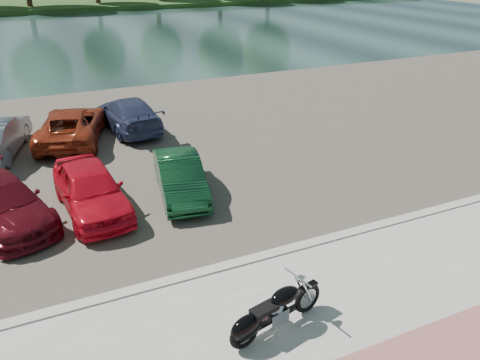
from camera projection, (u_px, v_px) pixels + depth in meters
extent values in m
plane|color=#595447|center=(305.00, 309.00, 10.06)|extent=(200.00, 200.00, 0.00)
cube|color=#9E9C95|center=(332.00, 339.00, 9.21)|extent=(60.00, 6.00, 0.10)
cube|color=#9E9C95|center=(264.00, 257.00, 11.67)|extent=(60.00, 0.30, 0.14)
cube|color=#3F3B33|center=(165.00, 141.00, 19.08)|extent=(60.00, 18.00, 0.04)
cube|color=#172B27|center=(77.00, 37.00, 42.90)|extent=(120.00, 40.00, 0.00)
cube|color=#224016|center=(51.00, 3.00, 69.04)|extent=(120.00, 24.00, 0.60)
torus|color=black|center=(307.00, 298.00, 9.73)|extent=(0.69, 0.27, 0.68)
torus|color=black|center=(244.00, 333.00, 8.83)|extent=(0.69, 0.27, 0.68)
cylinder|color=#B2B2B7|center=(307.00, 298.00, 9.73)|extent=(0.46, 0.16, 0.46)
cylinder|color=#B2B2B7|center=(244.00, 333.00, 8.83)|extent=(0.46, 0.16, 0.46)
cylinder|color=silver|center=(307.00, 291.00, 9.44)|extent=(0.33, 0.12, 0.63)
cylinder|color=silver|center=(300.00, 286.00, 9.59)|extent=(0.33, 0.12, 0.63)
cylinder|color=silver|center=(297.00, 277.00, 9.25)|extent=(0.20, 0.74, 0.04)
sphere|color=silver|center=(301.00, 278.00, 9.33)|extent=(0.19, 0.19, 0.16)
sphere|color=silver|center=(303.00, 277.00, 9.37)|extent=(0.13, 0.13, 0.11)
cube|color=black|center=(308.00, 286.00, 9.59)|extent=(0.47, 0.24, 0.06)
cube|color=black|center=(277.00, 317.00, 9.30)|extent=(1.19, 0.37, 0.08)
cube|color=silver|center=(275.00, 315.00, 9.25)|extent=(0.51, 0.41, 0.34)
cylinder|color=silver|center=(280.00, 305.00, 9.21)|extent=(0.28, 0.23, 0.27)
cylinder|color=silver|center=(272.00, 309.00, 9.10)|extent=(0.28, 0.23, 0.27)
ellipsoid|color=black|center=(285.00, 296.00, 9.21)|extent=(0.74, 0.50, 0.32)
cube|color=black|center=(264.00, 309.00, 8.95)|extent=(0.60, 0.40, 0.10)
ellipsoid|color=black|center=(247.00, 327.00, 8.80)|extent=(0.79, 0.49, 0.50)
cube|color=black|center=(244.00, 331.00, 8.81)|extent=(0.43, 0.27, 0.30)
cylinder|color=silver|center=(258.00, 322.00, 9.25)|extent=(1.09, 0.34, 0.09)
cylinder|color=silver|center=(259.00, 319.00, 9.22)|extent=(1.09, 0.34, 0.09)
cylinder|color=#B2B2B7|center=(277.00, 331.00, 9.16)|extent=(0.06, 0.14, 0.22)
imported|color=#560C16|center=(3.00, 203.00, 12.95)|extent=(3.12, 4.72, 1.27)
imported|color=red|center=(91.00, 189.00, 13.56)|extent=(2.07, 4.29, 1.41)
imported|color=#103C20|center=(180.00, 177.00, 14.51)|extent=(1.86, 3.91, 1.24)
imported|color=maroon|center=(72.00, 125.00, 18.68)|extent=(3.46, 5.31, 1.36)
imported|color=navy|center=(129.00, 114.00, 20.00)|extent=(2.30, 4.82, 1.36)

